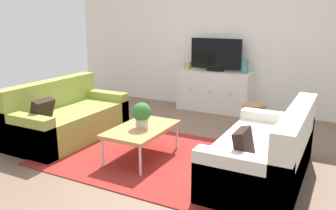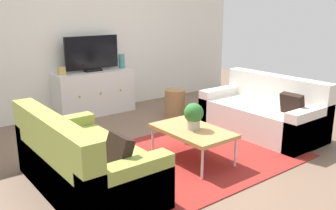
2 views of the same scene
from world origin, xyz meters
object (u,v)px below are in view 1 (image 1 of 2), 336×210
object	(u,v)px
couch_right_side	(269,156)
coffee_table	(142,130)
wicker_basket	(254,119)
flat_screen_tv	(216,55)
tv_console	(214,91)
glass_vase	(245,67)
mantel_clock	(187,66)
potted_plant	(142,114)
couch_left_side	(65,119)

from	to	relation	value
couch_right_side	coffee_table	distance (m)	1.51
coffee_table	wicker_basket	xyz separation A→B (m)	(0.98, 1.54, -0.14)
couch_right_side	flat_screen_tv	size ratio (longest dim) A/B	1.82
couch_right_side	tv_console	size ratio (longest dim) A/B	1.28
glass_vase	mantel_clock	xyz separation A→B (m)	(-1.09, 0.00, -0.06)
flat_screen_tv	potted_plant	bearing A→B (deg)	-89.83
potted_plant	tv_console	distance (m)	2.51
coffee_table	potted_plant	xyz separation A→B (m)	(0.01, -0.01, 0.20)
couch_right_side	couch_left_side	bearing A→B (deg)	180.00
mantel_clock	potted_plant	bearing A→B (deg)	-77.50
glass_vase	wicker_basket	size ratio (longest dim) A/B	0.54
tv_console	mantel_clock	bearing A→B (deg)	180.00
flat_screen_tv	glass_vase	size ratio (longest dim) A/B	3.86
couch_left_side	mantel_clock	distance (m)	2.57
couch_left_side	wicker_basket	distance (m)	2.74
couch_left_side	tv_console	world-z (taller)	couch_left_side
coffee_table	couch_left_side	bearing A→B (deg)	175.00
flat_screen_tv	couch_right_side	bearing A→B (deg)	-57.90
couch_right_side	glass_vase	distance (m)	2.62
coffee_table	wicker_basket	world-z (taller)	wicker_basket
tv_console	mantel_clock	distance (m)	0.70
tv_console	wicker_basket	world-z (taller)	tv_console
potted_plant	mantel_clock	xyz separation A→B (m)	(-0.55, 2.50, 0.23)
couch_left_side	couch_right_side	distance (m)	2.87
mantel_clock	wicker_basket	world-z (taller)	mantel_clock
couch_right_side	wicker_basket	distance (m)	1.52
tv_console	mantel_clock	xyz separation A→B (m)	(-0.55, 0.00, 0.43)
couch_left_side	mantel_clock	bearing A→B (deg)	70.92
glass_vase	wicker_basket	world-z (taller)	glass_vase
couch_left_side	wicker_basket	world-z (taller)	couch_left_side
couch_right_side	tv_console	xyz separation A→B (m)	(-1.50, 2.37, 0.09)
couch_left_side	mantel_clock	size ratio (longest dim) A/B	13.10
potted_plant	flat_screen_tv	bearing A→B (deg)	90.17
potted_plant	wicker_basket	distance (m)	1.86
coffee_table	potted_plant	bearing A→B (deg)	-34.55
coffee_table	tv_console	world-z (taller)	tv_console
potted_plant	flat_screen_tv	xyz separation A→B (m)	(-0.01, 2.52, 0.46)
tv_console	glass_vase	bearing A→B (deg)	0.00
potted_plant	tv_console	world-z (taller)	tv_console
couch_left_side	tv_console	xyz separation A→B (m)	(1.37, 2.37, 0.09)
flat_screen_tv	mantel_clock	bearing A→B (deg)	-177.90
flat_screen_tv	wicker_basket	size ratio (longest dim) A/B	2.07
coffee_table	flat_screen_tv	distance (m)	2.60
coffee_table	tv_console	bearing A→B (deg)	89.99
coffee_table	glass_vase	size ratio (longest dim) A/B	4.03
glass_vase	wicker_basket	xyz separation A→B (m)	(0.43, -0.95, -0.63)
potted_plant	glass_vase	world-z (taller)	glass_vase
couch_left_side	glass_vase	xyz separation A→B (m)	(1.91, 2.37, 0.58)
tv_console	flat_screen_tv	world-z (taller)	flat_screen_tv
couch_right_side	tv_console	world-z (taller)	couch_right_side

